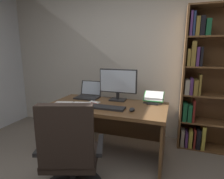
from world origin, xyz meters
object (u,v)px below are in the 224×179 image
(notepad, at_px, (92,103))
(laptop, at_px, (88,94))
(open_binder, at_px, (71,105))
(office_chair, at_px, (70,159))
(desk, at_px, (109,117))
(reading_stand_with_book, at_px, (154,98))
(keyboard, at_px, (108,108))
(monitor, at_px, (118,84))
(pen, at_px, (93,103))
(computer_mouse, at_px, (132,110))
(bookshelf, at_px, (205,83))

(notepad, bearing_deg, laptop, 122.95)
(open_binder, bearing_deg, laptop, 74.48)
(laptop, distance_m, notepad, 0.34)
(office_chair, distance_m, open_binder, 0.77)
(desk, bearing_deg, notepad, -154.43)
(reading_stand_with_book, relative_size, notepad, 1.31)
(keyboard, bearing_deg, notepad, 155.25)
(desk, xyz_separation_m, monitor, (0.07, 0.18, 0.43))
(office_chair, distance_m, pen, 0.85)
(desk, height_order, office_chair, office_chair)
(desk, bearing_deg, computer_mouse, -31.71)
(office_chair, relative_size, pen, 6.99)
(notepad, bearing_deg, computer_mouse, -12.46)
(pen, bearing_deg, monitor, 47.69)
(open_binder, distance_m, pen, 0.29)
(reading_stand_with_book, distance_m, open_binder, 1.10)
(reading_stand_with_book, bearing_deg, keyboard, -136.28)
(bookshelf, height_order, keyboard, bookshelf)
(office_chair, height_order, laptop, office_chair)
(monitor, height_order, notepad, monitor)
(computer_mouse, xyz_separation_m, reading_stand_with_book, (0.19, 0.47, 0.05))
(desk, distance_m, computer_mouse, 0.48)
(open_binder, height_order, pen, open_binder)
(office_chair, bearing_deg, desk, 66.29)
(bookshelf, height_order, reading_stand_with_book, bookshelf)
(pen, bearing_deg, laptop, 125.70)
(monitor, distance_m, notepad, 0.45)
(open_binder, xyz_separation_m, pen, (0.23, 0.18, 0.00))
(office_chair, bearing_deg, monitor, 63.46)
(open_binder, bearing_deg, keyboard, -6.93)
(keyboard, height_order, computer_mouse, computer_mouse)
(office_chair, height_order, keyboard, office_chair)
(monitor, relative_size, computer_mouse, 5.14)
(keyboard, distance_m, reading_stand_with_book, 0.68)
(reading_stand_with_book, height_order, pen, reading_stand_with_book)
(open_binder, bearing_deg, monitor, 30.70)
(reading_stand_with_book, bearing_deg, open_binder, -151.92)
(open_binder, bearing_deg, pen, 25.21)
(office_chair, bearing_deg, computer_mouse, 37.09)
(reading_stand_with_book, height_order, notepad, reading_stand_with_book)
(monitor, bearing_deg, desk, -110.38)
(monitor, bearing_deg, bookshelf, 19.84)
(monitor, xyz_separation_m, keyboard, (0.00, -0.41, -0.22))
(computer_mouse, relative_size, notepad, 0.50)
(desk, distance_m, reading_stand_with_book, 0.66)
(pen, bearing_deg, keyboard, -26.43)
(monitor, distance_m, keyboard, 0.46)
(desk, xyz_separation_m, open_binder, (-0.41, -0.28, 0.21))
(desk, relative_size, reading_stand_with_book, 5.54)
(notepad, bearing_deg, keyboard, -24.75)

